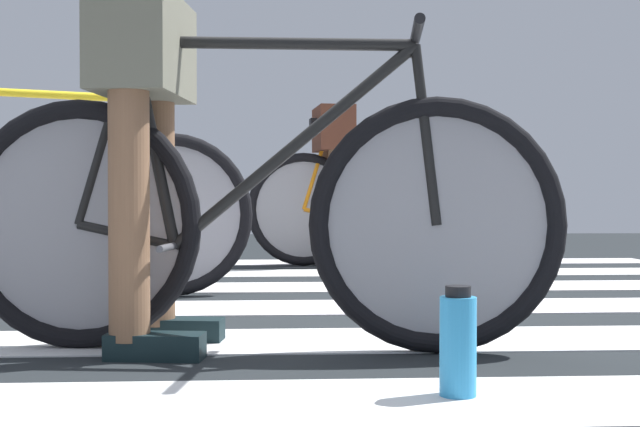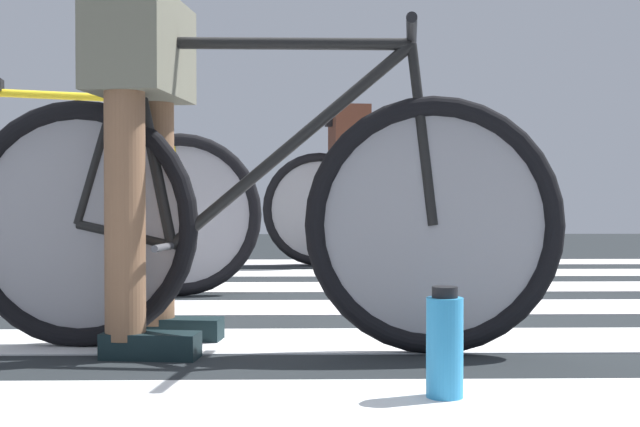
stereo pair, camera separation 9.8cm
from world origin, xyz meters
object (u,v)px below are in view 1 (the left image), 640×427
Objects in this scene: bicycle_1_of_3 at (253,215)px; bicycle_2_of_3 at (48,209)px; cyclist_1_of_3 at (145,123)px; bicycle_3_of_3 at (382,205)px; cyclist_3_of_3 at (334,163)px; water_bottle at (458,344)px.

bicycle_2_of_3 is at bearing 133.04° from bicycle_1_of_3.
cyclist_1_of_3 reaches higher than bicycle_3_of_3.
bicycle_3_of_3 is 1.72× the size of cyclist_3_of_3.
cyclist_1_of_3 is 1.36m from bicycle_2_of_3.
bicycle_1_of_3 is 3.09m from bicycle_3_of_3.
water_bottle is (0.01, -3.55, -0.54)m from cyclist_3_of_3.
bicycle_1_of_3 is at bearing -63.50° from bicycle_2_of_3.
bicycle_2_of_3 is 7.08× the size of water_bottle.
bicycle_2_of_3 is at bearing -138.36° from bicycle_3_of_3.
cyclist_3_of_3 is at bearing 90.17° from water_bottle.
water_bottle is at bearing -62.72° from bicycle_2_of_3.
cyclist_1_of_3 is at bearing 141.00° from water_bottle.
cyclist_1_of_3 is at bearing 180.00° from bicycle_1_of_3.
cyclist_1_of_3 is 0.58× the size of bicycle_3_of_3.
bicycle_2_of_3 is 0.99× the size of bicycle_3_of_3.
bicycle_3_of_3 is 3.60m from water_bottle.
bicycle_1_of_3 is 7.10× the size of water_bottle.
bicycle_1_of_3 is at bearing -109.26° from bicycle_3_of_3.
bicycle_3_of_3 is at bearing 77.45° from cyclist_1_of_3.
cyclist_1_of_3 is 0.58× the size of bicycle_2_of_3.
water_bottle is at bearing -99.88° from bicycle_3_of_3.
cyclist_3_of_3 reaches higher than bicycle_2_of_3.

